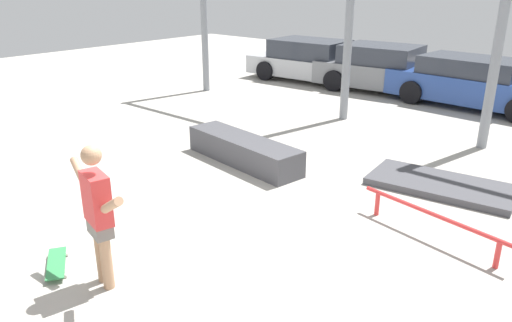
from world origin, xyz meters
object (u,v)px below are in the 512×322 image
Objects in this scene: manual_pad at (441,185)px; parked_car_blue at (475,83)px; skateboarder at (98,210)px; parked_car_silver at (312,61)px; grind_box at (243,150)px; parked_car_grey at (383,69)px; grind_rail at (433,218)px; skateboard at (56,263)px.

manual_pad is 0.50× the size of parked_car_blue.
skateboarder is 0.38× the size of parked_car_silver.
skateboarder is 4.35m from grind_box.
parked_car_grey is 0.90× the size of parked_car_blue.
manual_pad is 6.23m from parked_car_blue.
skateboarder reaches higher than grind_rail.
skateboard is 4.91m from grind_rail.
skateboarder is 4.31m from grind_rail.
skateboarder reaches higher than parked_car_blue.
parked_car_blue is at bearing 104.57° from manual_pad.
skateboard is 0.16× the size of parked_car_blue.
skateboarder is at bearing -124.49° from grind_rail.
skateboarder reaches higher than parked_car_grey.
skateboard is 0.29× the size of grind_box.
parked_car_silver is at bearing 127.40° from skateboarder.
parked_car_silver reaches higher than manual_pad.
parked_car_blue is at bearing 76.21° from grind_box.
grind_rail is at bearing -63.60° from parked_car_grey.
parked_car_blue reaches higher than grind_box.
skateboard is at bearing -91.79° from parked_car_blue.
skateboard is 0.32× the size of manual_pad.
skateboarder is at bearing -88.08° from parked_car_blue.
skateboarder reaches higher than manual_pad.
parked_car_grey reaches higher than skateboard.
manual_pad reaches higher than skateboard.
grind_box is at bearing -159.11° from manual_pad.
grind_box is at bearing -100.43° from parked_car_blue.
grind_rail is 0.49× the size of parked_car_silver.
parked_car_blue is (5.37, -0.08, -0.00)m from parked_car_silver.
parked_car_grey is (-1.78, 11.73, 0.61)m from skateboard.
skateboarder reaches higher than grind_box.
manual_pad is at bearing 20.89° from grind_box.
skateboarder is 5.68m from manual_pad.
parked_car_grey is at bearing 129.64° from skateboard.
grind_box is 7.51m from parked_car_blue.
grind_rail is 9.41m from parked_car_grey.
grind_rail is (0.57, -1.78, 0.25)m from manual_pad.
skateboard is 0.34× the size of grind_rail.
manual_pad is 1.05× the size of grind_rail.
skateboard is 11.58m from parked_car_blue.
grind_rail reaches higher than skateboard.
parked_car_blue is (-2.13, 7.78, 0.34)m from grind_rail.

